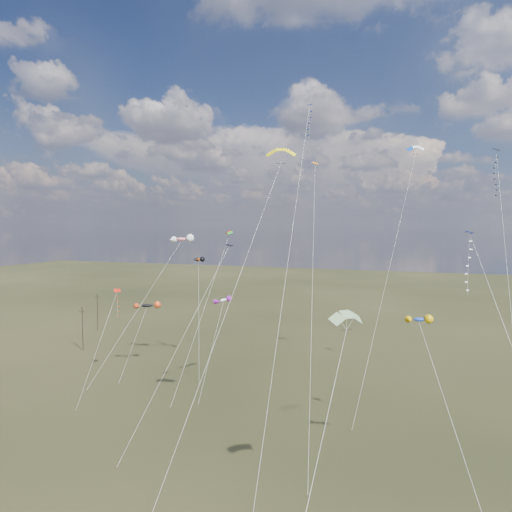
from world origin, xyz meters
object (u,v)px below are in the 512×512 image
(diamond_black_high, at_px, (497,185))
(parafoil_yellow, at_px, (281,151))
(utility_pole_near, at_px, (83,328))
(utility_pole_far, at_px, (97,312))
(novelty_black_orange, at_px, (147,306))

(diamond_black_high, distance_m, parafoil_yellow, 31.49)
(utility_pole_near, height_order, diamond_black_high, diamond_black_high)
(utility_pole_far, xyz_separation_m, diamond_black_high, (74.67, -15.69, 23.89))
(parafoil_yellow, xyz_separation_m, novelty_black_orange, (-27.63, 18.98, -19.78))
(utility_pole_far, height_order, novelty_black_orange, novelty_black_orange)
(utility_pole_near, height_order, novelty_black_orange, novelty_black_orange)
(diamond_black_high, bearing_deg, parafoil_yellow, -133.74)
(utility_pole_near, bearing_deg, parafoil_yellow, -28.49)
(utility_pole_near, xyz_separation_m, diamond_black_high, (66.67, -1.69, 23.89))
(utility_pole_far, distance_m, parafoil_yellow, 70.35)
(utility_pole_far, distance_m, novelty_black_orange, 32.49)
(utility_pole_near, relative_size, novelty_black_orange, 0.74)
(parafoil_yellow, bearing_deg, diamond_black_high, 46.26)
(parafoil_yellow, height_order, novelty_black_orange, parafoil_yellow)
(utility_pole_near, distance_m, utility_pole_far, 16.12)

